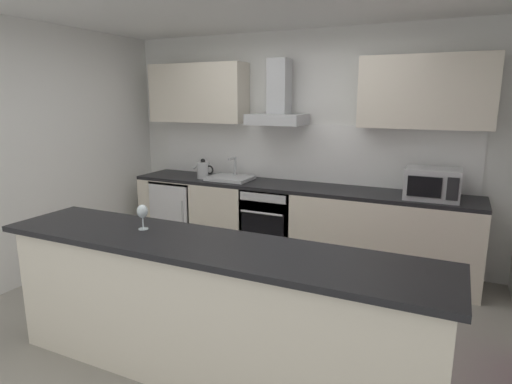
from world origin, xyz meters
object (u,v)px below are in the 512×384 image
(refrigerator, at_px, (182,212))
(wine_glass, at_px, (142,212))
(sink, at_px, (230,178))
(range_hood, at_px, (278,104))
(oven, at_px, (273,221))
(microwave, at_px, (432,184))
(kettle, at_px, (203,170))

(refrigerator, relative_size, wine_glass, 4.78)
(sink, relative_size, range_hood, 0.69)
(oven, bearing_deg, wine_glass, -92.21)
(wine_glass, bearing_deg, sink, 102.48)
(refrigerator, xyz_separation_m, range_hood, (1.26, 0.13, 1.36))
(refrigerator, height_order, sink, sink)
(sink, bearing_deg, range_hood, 12.04)
(microwave, bearing_deg, sink, 179.00)
(refrigerator, relative_size, sink, 1.70)
(refrigerator, height_order, range_hood, range_hood)
(sink, bearing_deg, oven, -1.13)
(refrigerator, bearing_deg, sink, 1.11)
(oven, relative_size, microwave, 1.60)
(sink, bearing_deg, microwave, -1.00)
(kettle, distance_m, wine_glass, 2.25)
(oven, xyz_separation_m, refrigerator, (-1.26, -0.00, -0.03))
(oven, xyz_separation_m, wine_glass, (-0.08, -2.13, 0.62))
(refrigerator, xyz_separation_m, kettle, (0.36, -0.03, 0.58))
(range_hood, bearing_deg, refrigerator, -174.03)
(oven, relative_size, refrigerator, 0.94)
(kettle, bearing_deg, sink, 7.30)
(oven, height_order, microwave, microwave)
(sink, bearing_deg, kettle, -172.70)
(kettle, height_order, wine_glass, kettle)
(sink, xyz_separation_m, wine_glass, (0.47, -2.14, 0.15))
(microwave, xyz_separation_m, sink, (-2.23, 0.04, -0.12))
(sink, xyz_separation_m, kettle, (-0.35, -0.04, 0.08))
(range_hood, xyz_separation_m, wine_glass, (-0.08, -2.26, -0.71))
(wine_glass, bearing_deg, microwave, 50.11)
(oven, distance_m, microwave, 1.77)
(oven, distance_m, wine_glass, 2.22)
(oven, bearing_deg, sink, 178.87)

